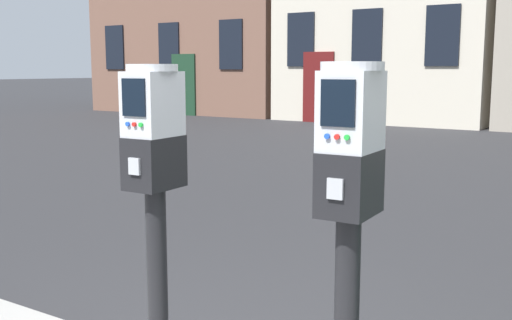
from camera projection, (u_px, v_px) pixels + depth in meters
parking_meter_near_kerb at (155, 173)px, 2.62m from camera, size 0.22×0.26×1.49m
parking_meter_twin_adjacent at (349, 197)px, 2.13m from camera, size 0.22×0.26×1.49m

